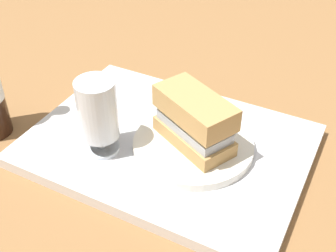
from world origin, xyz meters
The scene contains 6 objects.
ground_plane centered at (0.00, 0.00, 0.00)m, with size 3.00×3.00×0.00m, color olive.
tray centered at (0.00, 0.00, 0.01)m, with size 0.44×0.32×0.02m, color silver.
placemat centered at (0.00, 0.00, 0.02)m, with size 0.38×0.27×0.00m, color silver.
plate centered at (-0.04, 0.00, 0.03)m, with size 0.19×0.19×0.01m, color silver.
sandwich centered at (-0.04, 0.00, 0.08)m, with size 0.14×0.12×0.08m.
beer_glass centered at (0.08, 0.07, 0.09)m, with size 0.06×0.06×0.12m.
Camera 1 is at (-0.25, 0.48, 0.47)m, focal length 46.57 mm.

